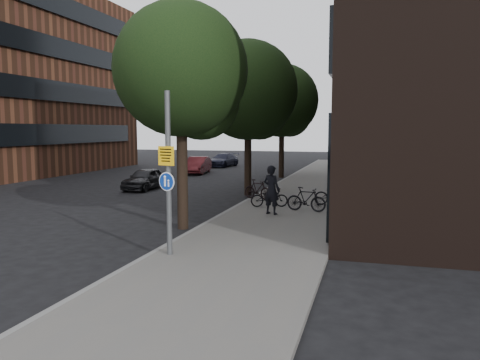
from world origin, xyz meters
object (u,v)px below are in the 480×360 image
(signpost, at_px, (168,173))
(parked_car_near, at_px, (145,179))
(parked_bike_facade_near, at_px, (335,195))
(pedestrian, at_px, (271,190))

(signpost, height_order, parked_car_near, signpost)
(parked_bike_facade_near, bearing_deg, signpost, 150.57)
(signpost, distance_m, parked_bike_facade_near, 10.00)
(signpost, bearing_deg, pedestrian, 92.50)
(pedestrian, xyz_separation_m, parked_car_near, (-8.53, 6.18, -0.46))
(pedestrian, bearing_deg, parked_bike_facade_near, -105.29)
(parked_bike_facade_near, distance_m, parked_car_near, 11.19)
(pedestrian, distance_m, parked_car_near, 10.54)
(signpost, height_order, pedestrian, signpost)
(pedestrian, xyz_separation_m, parked_bike_facade_near, (2.15, 2.84, -0.49))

